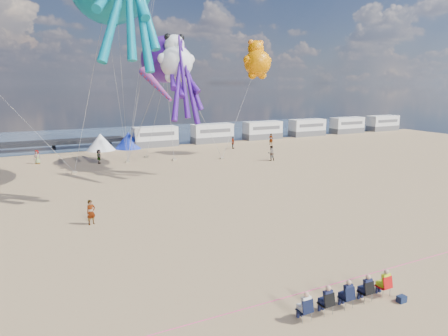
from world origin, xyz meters
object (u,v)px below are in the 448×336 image
motorhome_0 (155,137)px  tent_white (101,142)px  motorhome_5 (383,123)px  spectator_row (346,293)px  motorhome_4 (347,125)px  windsock_mid (170,60)px  beachgoer_1 (271,153)px  motorhome_1 (212,133)px  cooler_navy (402,299)px  sandbag_b (174,160)px  sandbag_d (146,157)px  motorhome_3 (307,128)px  sandbag_c (222,158)px  beachgoer_4 (99,156)px  beachgoer_3 (233,143)px  motorhome_2 (263,130)px  kite_octopus_purple (165,60)px  tent_blue (129,140)px  beachgoer_0 (37,157)px  kite_teddy_orange (257,63)px  beachgoer_5 (271,139)px  standing_person (91,212)px  windsock_right (156,85)px  kite_panda (176,63)px  sandbag_e (128,161)px  sandbag_a (75,172)px

motorhome_0 → tent_white: 8.01m
motorhome_5 → spectator_row: size_ratio=1.08×
motorhome_4 → windsock_mid: bearing=-162.1°
beachgoer_1 → motorhome_1: bearing=-91.8°
cooler_navy → sandbag_b: bearing=86.9°
motorhome_1 → cooler_navy: motorhome_1 is taller
motorhome_1 → sandbag_d: motorhome_1 is taller
motorhome_0 → motorhome_3: size_ratio=1.00×
spectator_row → sandbag_c: 34.57m
beachgoer_4 → sandbag_d: size_ratio=3.37×
motorhome_1 → sandbag_c: 14.62m
beachgoer_1 → beachgoer_3: size_ratio=1.07×
motorhome_1 → motorhome_3: bearing=0.0°
motorhome_2 → spectator_row: bearing=-117.7°
kite_octopus_purple → tent_blue: bearing=88.7°
sandbag_d → beachgoer_0: bearing=172.3°
motorhome_0 → kite_teddy_orange: size_ratio=1.13×
motorhome_2 → beachgoer_5: bearing=-110.6°
motorhome_0 → motorhome_2: same height
beachgoer_4 → beachgoer_5: bearing=-73.1°
standing_person → beachgoer_0: 24.72m
beachgoer_0 → motorhome_4: bearing=30.1°
motorhome_1 → kite_teddy_orange: bearing=-88.1°
motorhome_1 → sandbag_c: motorhome_1 is taller
spectator_row → windsock_mid: windsock_mid is taller
motorhome_5 → windsock_right: 58.06m
cooler_navy → kite_panda: 31.36m
beachgoer_0 → windsock_mid: windsock_mid is taller
spectator_row → cooler_navy: (2.48, -0.80, -0.50)m
windsock_mid → beachgoer_1: bearing=-15.6°
windsock_mid → beachgoer_3: bearing=33.2°
windsock_mid → windsock_right: 9.87m
kite_teddy_orange → sandbag_e: bearing=174.0°
motorhome_3 → kite_teddy_orange: kite_teddy_orange is taller
beachgoer_5 → windsock_mid: windsock_mid is taller
beachgoer_5 → sandbag_d: 20.39m
standing_person → tent_white: bearing=59.6°
kite_panda → windsock_mid: windsock_mid is taller
sandbag_d → motorhome_4: bearing=11.4°
motorhome_4 → kite_panda: size_ratio=1.15×
sandbag_a → kite_teddy_orange: size_ratio=0.09×
tent_blue → beachgoer_4: size_ratio=2.38×
sandbag_c → beachgoer_4: bearing=164.7°
sandbag_b → beachgoer_3: bearing=24.8°
windsock_mid → beachgoer_5: bearing=25.2°
motorhome_3 → sandbag_a: bearing=-161.2°
motorhome_1 → motorhome_2: size_ratio=1.00×
beachgoer_4 → spectator_row: bearing=-163.6°
motorhome_0 → sandbag_d: size_ratio=13.20×
beachgoer_1 → cooler_navy: bearing=65.2°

